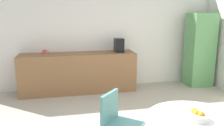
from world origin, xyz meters
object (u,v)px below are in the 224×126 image
fruit_bowl (197,115)px  mug_green (45,52)px  mug_white (118,50)px  coffee_maker (119,45)px  chair_teal (116,118)px  locker_cabinet (200,50)px

fruit_bowl → mug_green: bearing=117.4°
mug_white → coffee_maker: size_ratio=0.40×
chair_teal → mug_green: (-1.02, 2.68, 0.43)m
fruit_bowl → coffee_maker: 3.24m
chair_teal → mug_white: size_ratio=6.43×
mug_white → mug_green: (-1.65, 0.14, 0.00)m
mug_green → coffee_maker: 1.69m
mug_white → coffee_maker: coffee_maker is taller
locker_cabinet → fruit_bowl: 3.72m
fruit_bowl → mug_white: bearing=91.0°
locker_cabinet → mug_white: (-2.06, 0.04, 0.05)m
chair_teal → coffee_maker: size_ratio=2.59×
mug_white → chair_teal: bearing=-104.0°
chair_teal → mug_green: size_ratio=6.43×
fruit_bowl → mug_white: size_ratio=1.69×
coffee_maker → chair_teal: bearing=-104.3°
locker_cabinet → chair_teal: locker_cabinet is taller
locker_cabinet → mug_white: locker_cabinet is taller
chair_teal → coffee_maker: 2.74m
locker_cabinet → chair_teal: bearing=-137.1°
coffee_maker → locker_cabinet: bearing=-2.8°
locker_cabinet → mug_white: size_ratio=13.93×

